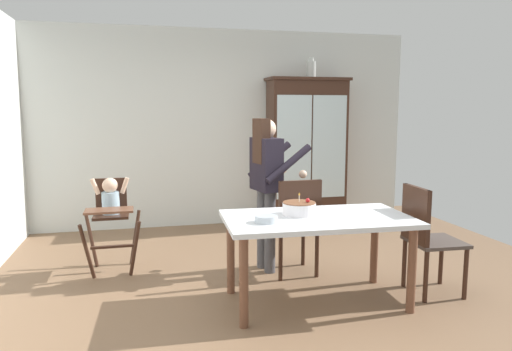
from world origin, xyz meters
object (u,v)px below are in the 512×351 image
high_chair_with_toddler (111,207)px  serving_bowl (266,219)px  china_cabinet (306,151)px  dining_chair_far_side (296,220)px  birthday_cake (299,208)px  dining_table (317,228)px  dining_chair_right_end (425,232)px  adult_person (267,175)px  ceramic_vase (311,69)px

high_chair_with_toddler → serving_bowl: (1.25, -1.31, 0.11)m
china_cabinet → serving_bowl: bearing=-115.3°
dining_chair_far_side → birthday_cake: bearing=72.0°
birthday_cake → serving_bowl: birthday_cake is taller
china_cabinet → dining_table: bearing=-107.7°
china_cabinet → high_chair_with_toddler: 2.99m
serving_bowl → dining_chair_right_end: (1.45, 0.06, -0.21)m
birthday_cake → dining_chair_far_side: dining_chair_far_side is taller
high_chair_with_toddler → dining_chair_far_side: dining_chair_far_side is taller
china_cabinet → dining_chair_right_end: (0.13, -2.74, -0.47)m
adult_person → dining_chair_right_end: adult_person is taller
birthday_cake → serving_bowl: bearing=-149.5°
ceramic_vase → adult_person: 2.44m
china_cabinet → dining_table: (-0.86, -2.70, -0.38)m
adult_person → high_chair_with_toddler: bearing=66.0°
birthday_cake → dining_chair_far_side: size_ratio=0.29×
china_cabinet → adult_person: 2.10m
adult_person → birthday_cake: 0.81m
adult_person → serving_bowl: bearing=152.8°
china_cabinet → adult_person: china_cabinet is taller
high_chair_with_toddler → birthday_cake: bearing=-35.4°
china_cabinet → birthday_cake: 2.79m
serving_bowl → china_cabinet: bearing=64.7°
ceramic_vase → dining_chair_right_end: size_ratio=0.28×
birthday_cake → dining_table: bearing=-40.1°
dining_chair_far_side → adult_person: bearing=-48.7°
high_chair_with_toddler → ceramic_vase: bearing=29.2°
ceramic_vase → serving_bowl: 3.42m
dining_chair_right_end → dining_chair_far_side: bearing=57.1°
adult_person → serving_bowl: adult_person is taller
china_cabinet → serving_bowl: china_cabinet is taller
dining_chair_far_side → dining_chair_right_end: bearing=142.4°
high_chair_with_toddler → serving_bowl: 1.82m
adult_person → dining_table: adult_person is taller
serving_bowl → dining_chair_right_end: 1.47m
ceramic_vase → birthday_cake: (-1.04, -2.60, -1.37)m
ceramic_vase → serving_bowl: size_ratio=1.50×
ceramic_vase → dining_chair_far_side: (-0.88, -2.06, -1.61)m
ceramic_vase → adult_person: ceramic_vase is taller
serving_bowl → dining_chair_right_end: dining_chair_right_end is taller
ceramic_vase → dining_table: bearing=-108.6°
high_chair_with_toddler → china_cabinet: bearing=29.6°
high_chair_with_toddler → dining_table: bearing=-35.8°
dining_chair_far_side → dining_chair_right_end: 1.17m
high_chair_with_toddler → dining_chair_right_end: 2.98m
dining_chair_far_side → dining_chair_right_end: size_ratio=1.00×
dining_table → serving_bowl: size_ratio=8.73×
ceramic_vase → dining_chair_far_side: 2.76m
high_chair_with_toddler → serving_bowl: size_ratio=5.28×
birthday_cake → serving_bowl: size_ratio=1.56×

